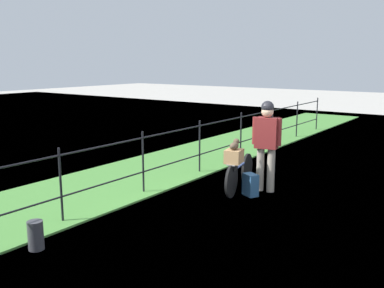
# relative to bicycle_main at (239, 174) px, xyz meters

# --- Properties ---
(ground_plane) EXTENTS (60.00, 60.00, 0.00)m
(ground_plane) POSITION_rel_bicycle_main_xyz_m (-1.16, -0.86, -0.32)
(ground_plane) COLOR #B2ADA3
(grass_strip) EXTENTS (27.00, 2.40, 0.03)m
(grass_strip) POSITION_rel_bicycle_main_xyz_m (-1.16, 2.27, -0.31)
(grass_strip) COLOR #478438
(grass_strip) RESTS_ON ground
(iron_fence) EXTENTS (18.04, 0.04, 1.14)m
(iron_fence) POSITION_rel_bicycle_main_xyz_m (-1.16, 1.35, 0.34)
(iron_fence) COLOR black
(iron_fence) RESTS_ON ground
(bicycle_main) EXTENTS (1.53, 0.37, 0.60)m
(bicycle_main) POSITION_rel_bicycle_main_xyz_m (0.00, 0.00, 0.00)
(bicycle_main) COLOR black
(bicycle_main) RESTS_ON ground
(wooden_crate) EXTENTS (0.38, 0.34, 0.24)m
(wooden_crate) POSITION_rel_bicycle_main_xyz_m (-0.33, -0.07, 0.40)
(wooden_crate) COLOR #A87F51
(wooden_crate) RESTS_ON bicycle_main
(terrier_dog) EXTENTS (0.32, 0.19, 0.18)m
(terrier_dog) POSITION_rel_bicycle_main_xyz_m (-0.31, -0.06, 0.60)
(terrier_dog) COLOR #4C3D2D
(terrier_dog) RESTS_ON wooden_crate
(cyclist_person) EXTENTS (0.34, 0.53, 1.68)m
(cyclist_person) POSITION_rel_bicycle_main_xyz_m (0.26, -0.41, 0.68)
(cyclist_person) COLOR gray
(cyclist_person) RESTS_ON ground
(backpack_on_paving) EXTENTS (0.29, 0.33, 0.40)m
(backpack_on_paving) POSITION_rel_bicycle_main_xyz_m (-0.15, -0.31, -0.12)
(backpack_on_paving) COLOR #28517A
(backpack_on_paving) RESTS_ON ground
(mooring_bollard) EXTENTS (0.20, 0.20, 0.38)m
(mooring_bollard) POSITION_rel_bicycle_main_xyz_m (-3.75, 0.85, -0.13)
(mooring_bollard) COLOR #38383D
(mooring_bollard) RESTS_ON ground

